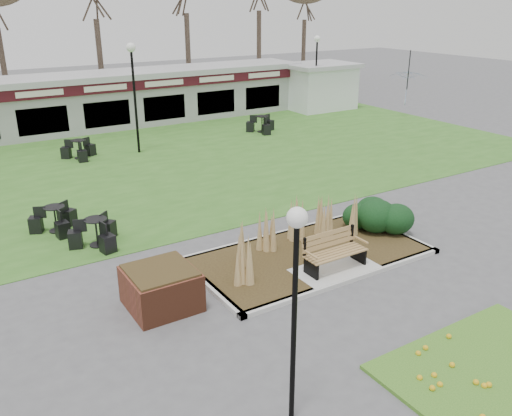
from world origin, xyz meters
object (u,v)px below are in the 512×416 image
bistro_set_c (80,152)px  lamp_post_near_left (296,272)px  bistro_set_b (97,237)px  bistro_set_d (262,127)px  bistro_set_a (56,223)px  brick_planter (161,288)px  food_pavilion (98,101)px  park_bench (333,251)px  lamp_post_mid_right (133,74)px  lamp_post_far_right (317,57)px  service_hut (319,86)px  patio_umbrella (407,88)px

bistro_set_c → lamp_post_near_left: bearing=-94.3°
bistro_set_b → bistro_set_d: bearing=39.0°
bistro_set_a → bistro_set_d: bearing=32.0°
brick_planter → bistro_set_d: brick_planter is taller
brick_planter → food_pavilion: food_pavilion is taller
park_bench → food_pavilion: food_pavilion is taller
food_pavilion → lamp_post_mid_right: size_ratio=5.08×
lamp_post_far_right → bistro_set_a: (-17.85, -10.34, -3.05)m
lamp_post_mid_right → bistro_set_b: bearing=-117.3°
brick_planter → service_hut: service_hut is taller
patio_umbrella → lamp_post_mid_right: bearing=176.7°
lamp_post_near_left → bistro_set_c: 18.07m
park_bench → lamp_post_far_right: lamp_post_far_right is taller
park_bench → lamp_post_near_left: lamp_post_near_left is taller
brick_planter → lamp_post_far_right: (16.83, 16.00, 2.85)m
lamp_post_far_right → lamp_post_mid_right: bearing=-166.2°
bistro_set_b → lamp_post_near_left: bearing=-85.4°
lamp_post_near_left → patio_umbrella: 25.94m
bistro_set_b → patio_umbrella: size_ratio=0.52×
bistro_set_d → bistro_set_b: bearing=-141.0°
service_hut → patio_umbrella: bearing=-63.4°
patio_umbrella → bistro_set_b: bearing=-158.8°
lamp_post_far_right → bistro_set_d: (-5.56, -2.67, -3.03)m
bistro_set_b → bistro_set_c: bistro_set_c is taller
brick_planter → patio_umbrella: bearing=30.5°
lamp_post_near_left → park_bench: bearing=43.2°
lamp_post_near_left → lamp_post_far_right: size_ratio=0.84×
food_pavilion → lamp_post_near_left: lamp_post_near_left is taller
brick_planter → bistro_set_c: bearing=82.5°
bistro_set_b → food_pavilion: bearing=72.6°
food_pavilion → bistro_set_b: bearing=-107.4°
lamp_post_near_left → lamp_post_mid_right: bearing=77.3°
brick_planter → lamp_post_mid_right: 13.98m
lamp_post_mid_right → bistro_set_d: size_ratio=3.09×
service_hut → bistro_set_b: bearing=-144.4°
bistro_set_a → patio_umbrella: bearing=16.5°
service_hut → lamp_post_far_right: bearing=-137.0°
patio_umbrella → service_hut: bearing=116.6°
park_bench → lamp_post_mid_right: size_ratio=0.35×
park_bench → food_pavilion: size_ratio=0.07×
bistro_set_a → bistro_set_b: bearing=-65.7°
bistro_set_c → bistro_set_a: bearing=-109.9°
bistro_set_b → patio_umbrella: 22.22m
service_hut → lamp_post_far_right: 2.39m
bistro_set_a → lamp_post_mid_right: bearing=53.6°
bistro_set_a → patio_umbrella: size_ratio=0.52×
brick_planter → patio_umbrella: (20.40, 12.00, 1.27)m
brick_planter → service_hut: (17.90, 17.00, 0.97)m
service_hut → patio_umbrella: (2.50, -5.00, 0.30)m
service_hut → bistro_set_a: bearing=-149.1°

